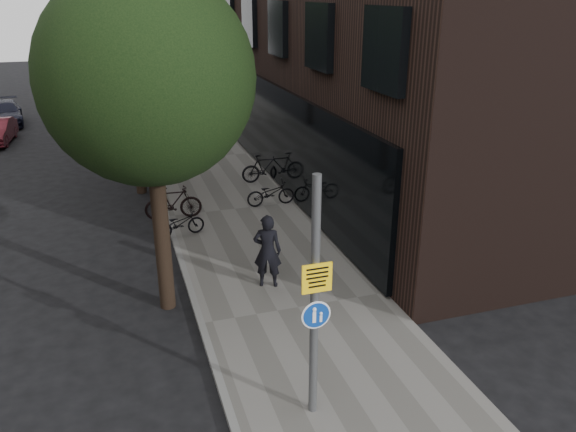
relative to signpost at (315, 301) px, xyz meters
name	(u,v)px	position (x,y,z in m)	size (l,w,h in m)	color
ground	(344,408)	(0.61, -0.01, -2.30)	(120.00, 120.00, 0.00)	black
sidewalk	(235,210)	(0.86, 9.99, -2.24)	(4.50, 60.00, 0.12)	slate
curb_edge	(167,218)	(-1.39, 9.99, -2.23)	(0.15, 60.00, 0.13)	slate
street_tree_near	(151,86)	(-1.92, 4.64, 2.81)	(4.40, 4.40, 7.50)	black
street_tree_mid	(129,49)	(-1.92, 13.14, 2.81)	(5.00, 5.00, 7.80)	black
street_tree_far	(119,32)	(-1.92, 22.14, 2.81)	(5.00, 5.00, 7.80)	black
signpost	(315,301)	(0.00, 0.00, 0.00)	(0.50, 0.14, 4.32)	#595B5E
pedestrian	(267,251)	(0.48, 4.56, -1.24)	(0.68, 0.45, 1.88)	black
parked_bike_facade_near	(271,193)	(2.12, 9.96, -1.74)	(0.58, 1.66, 0.87)	black
parked_bike_facade_far	(265,168)	(2.61, 12.49, -1.64)	(0.51, 1.79, 1.08)	black
parked_bike_curb_near	(180,223)	(-1.19, 8.28, -1.78)	(0.53, 1.52, 0.80)	black
parked_bike_curb_far	(173,203)	(-1.19, 9.73, -1.64)	(0.51, 1.81, 1.09)	black
parked_car_far	(5,113)	(-8.37, 27.08, -1.67)	(1.77, 4.35, 1.26)	black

